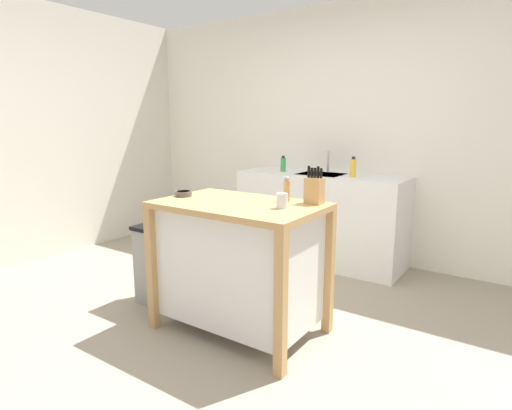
{
  "coord_description": "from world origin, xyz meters",
  "views": [
    {
      "loc": [
        1.68,
        -2.09,
        1.44
      ],
      "look_at": [
        0.05,
        0.3,
        0.85
      ],
      "focal_mm": 29.6,
      "sensor_mm": 36.0,
      "label": 1
    }
  ],
  "objects": [
    {
      "name": "knife_block",
      "position": [
        0.48,
        0.35,
        1.0
      ],
      "size": [
        0.11,
        0.09,
        0.24
      ],
      "color": "tan",
      "rests_on": "kitchen_island"
    },
    {
      "name": "kitchen_island",
      "position": [
        0.05,
        0.1,
        0.51
      ],
      "size": [
        1.09,
        0.69,
        0.9
      ],
      "color": "tan",
      "rests_on": "ground"
    },
    {
      "name": "sink_counter",
      "position": [
        -0.14,
        1.77,
        0.46
      ],
      "size": [
        1.69,
        0.6,
        0.91
      ],
      "color": "silver",
      "rests_on": "ground"
    },
    {
      "name": "wall_back",
      "position": [
        0.0,
        2.12,
        1.3
      ],
      "size": [
        5.24,
        0.1,
        2.6
      ],
      "primitive_type": "cube",
      "color": "silver",
      "rests_on": "ground"
    },
    {
      "name": "wall_left",
      "position": [
        -2.62,
        0.76,
        1.3
      ],
      "size": [
        0.1,
        2.72,
        2.6
      ],
      "primitive_type": "cube",
      "color": "silver",
      "rests_on": "ground"
    },
    {
      "name": "drinking_cup",
      "position": [
        0.38,
        0.1,
        0.95
      ],
      "size": [
        0.07,
        0.07,
        0.09
      ],
      "color": "silver",
      "rests_on": "kitchen_island"
    },
    {
      "name": "sink_faucet",
      "position": [
        -0.14,
        1.91,
        1.02
      ],
      "size": [
        0.02,
        0.02,
        0.22
      ],
      "color": "#B7BCC1",
      "rests_on": "sink_counter"
    },
    {
      "name": "ground_plane",
      "position": [
        0.0,
        0.0,
        0.0
      ],
      "size": [
        6.24,
        6.24,
        0.0
      ],
      "primitive_type": "plane",
      "color": "gray",
      "rests_on": "ground"
    },
    {
      "name": "bottle_dish_soap",
      "position": [
        0.2,
        1.71,
        1.0
      ],
      "size": [
        0.05,
        0.05,
        0.19
      ],
      "color": "yellow",
      "rests_on": "sink_counter"
    },
    {
      "name": "pepper_grinder",
      "position": [
        0.29,
        0.32,
        0.98
      ],
      "size": [
        0.04,
        0.04,
        0.17
      ],
      "color": "tan",
      "rests_on": "kitchen_island"
    },
    {
      "name": "trash_bin",
      "position": [
        -0.73,
        0.11,
        0.32
      ],
      "size": [
        0.36,
        0.28,
        0.63
      ],
      "color": "gray",
      "rests_on": "ground"
    },
    {
      "name": "bottle_spray_cleaner",
      "position": [
        -0.56,
        1.7,
        0.98
      ],
      "size": [
        0.05,
        0.05,
        0.17
      ],
      "color": "green",
      "rests_on": "sink_counter"
    },
    {
      "name": "bowl_ceramic_small",
      "position": [
        -0.41,
        0.06,
        0.93
      ],
      "size": [
        0.12,
        0.12,
        0.04
      ],
      "color": "#564C47",
      "rests_on": "kitchen_island"
    }
  ]
}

